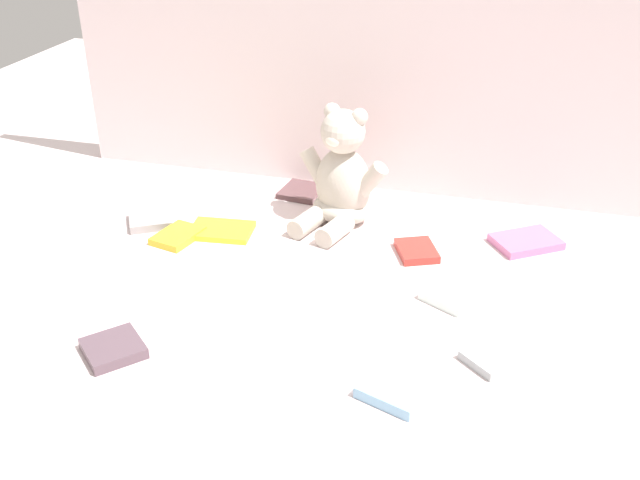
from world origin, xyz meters
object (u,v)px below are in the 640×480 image
at_px(book_case_3, 526,242).
at_px(book_case_9, 399,385).
at_px(book_case_7, 302,191).
at_px(book_case_2, 494,357).
at_px(book_case_6, 221,230).
at_px(book_case_4, 113,348).
at_px(book_case_0, 150,220).
at_px(book_case_5, 417,251).
at_px(teddy_bear, 341,181).
at_px(book_case_8, 452,295).
at_px(book_case_1, 177,237).

xyz_separation_m(book_case_3, book_case_9, (-0.18, -0.54, 0.00)).
xyz_separation_m(book_case_7, book_case_9, (0.35, -0.66, 0.00)).
relative_size(book_case_2, book_case_6, 0.67).
bearing_deg(book_case_6, book_case_4, -7.39).
height_order(book_case_0, book_case_2, book_case_0).
bearing_deg(book_case_0, book_case_4, -100.97).
xyz_separation_m(book_case_0, book_case_5, (0.60, 0.02, -0.00)).
bearing_deg(book_case_5, book_case_3, 0.58).
bearing_deg(book_case_3, book_case_9, 126.80).
relative_size(book_case_3, book_case_4, 1.46).
distance_m(teddy_bear, book_case_6, 0.29).
bearing_deg(book_case_3, book_case_0, 63.69).
distance_m(teddy_bear, book_case_8, 0.39).
distance_m(teddy_bear, book_case_1, 0.38).
height_order(book_case_0, book_case_9, same).
xyz_separation_m(book_case_1, book_case_5, (0.51, 0.07, 0.00)).
xyz_separation_m(book_case_2, book_case_5, (-0.18, 0.32, 0.00)).
height_order(book_case_8, book_case_9, same).
bearing_deg(book_case_7, book_case_2, 138.51).
bearing_deg(book_case_3, book_case_7, 42.54).
relative_size(book_case_1, book_case_7, 1.02).
bearing_deg(teddy_bear, book_case_6, -134.61).
height_order(teddy_bear, book_case_4, teddy_bear).
height_order(book_case_2, book_case_6, book_case_2).
relative_size(book_case_0, book_case_7, 0.90).
bearing_deg(teddy_bear, book_case_4, -96.17).
bearing_deg(book_case_0, book_case_3, -22.29).
height_order(book_case_5, book_case_8, book_case_8).
height_order(book_case_5, book_case_6, book_case_5).
bearing_deg(book_case_1, book_case_5, -158.32).
xyz_separation_m(teddy_bear, book_case_0, (-0.41, -0.13, -0.09)).
bearing_deg(book_case_5, book_case_8, -83.42).
bearing_deg(book_case_4, teddy_bear, -160.90).
distance_m(book_case_6, book_case_8, 0.54).
relative_size(book_case_6, book_case_7, 1.31).
bearing_deg(book_case_3, teddy_bear, 54.37).
bearing_deg(book_case_4, book_case_1, -127.60).
xyz_separation_m(book_case_2, book_case_8, (-0.09, 0.17, 0.00)).
bearing_deg(teddy_bear, book_case_7, 154.79).
relative_size(book_case_3, book_case_7, 1.31).
bearing_deg(book_case_2, book_case_1, -159.25).
xyz_separation_m(teddy_bear, book_case_3, (0.41, -0.01, -0.09)).
relative_size(teddy_bear, book_case_7, 2.59).
distance_m(book_case_2, book_case_8, 0.19).
bearing_deg(book_case_5, book_case_7, 120.76).
distance_m(book_case_0, book_case_7, 0.38).
distance_m(book_case_8, book_case_9, 0.29).
distance_m(book_case_3, book_case_5, 0.24).
height_order(book_case_3, book_case_8, same).
bearing_deg(book_case_7, book_case_3, 173.47).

